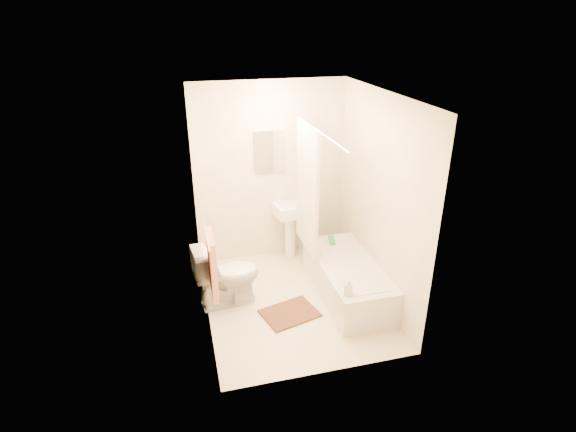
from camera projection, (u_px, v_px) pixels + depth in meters
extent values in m
plane|color=beige|center=(293.00, 301.00, 5.34)|extent=(2.40, 2.40, 0.00)
plane|color=white|center=(294.00, 95.00, 4.35)|extent=(2.40, 2.40, 0.00)
cube|color=beige|center=(270.00, 173.00, 5.90)|extent=(2.00, 0.02, 2.40)
cube|color=beige|center=(200.00, 218.00, 4.62)|extent=(0.02, 2.40, 2.40)
cube|color=beige|center=(379.00, 200.00, 5.07)|extent=(0.02, 2.40, 2.40)
cube|color=white|center=(270.00, 152.00, 5.76)|extent=(0.40, 0.03, 0.55)
cylinder|color=silver|center=(319.00, 131.00, 4.67)|extent=(0.03, 1.70, 0.03)
cube|color=silver|center=(307.00, 188.00, 5.35)|extent=(0.04, 0.80, 1.55)
cylinder|color=silver|center=(207.00, 237.00, 4.45)|extent=(0.02, 0.60, 0.02)
cube|color=#CC7266|center=(212.00, 264.00, 4.59)|extent=(0.06, 0.45, 0.66)
cylinder|color=white|center=(209.00, 254.00, 4.95)|extent=(0.11, 0.12, 0.12)
imported|color=white|center=(227.00, 275.00, 5.17)|extent=(0.80, 0.51, 0.74)
cube|color=#4B2919|center=(290.00, 313.00, 5.10)|extent=(0.70, 0.60, 0.02)
imported|color=white|center=(348.00, 286.00, 4.68)|extent=(0.11, 0.11, 0.19)
cube|color=green|center=(332.00, 240.00, 5.79)|extent=(0.12, 0.23, 0.04)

